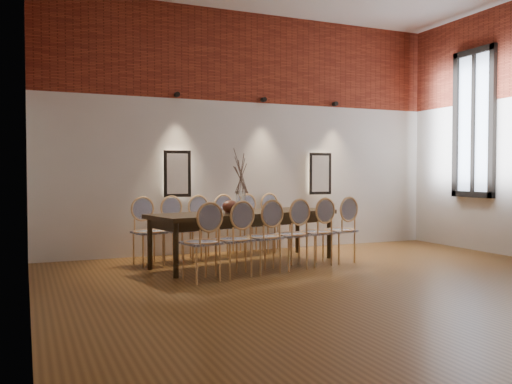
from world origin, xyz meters
name	(u,v)px	position (x,y,z in m)	size (l,w,h in m)	color
floor	(373,292)	(0.00, 0.00, -0.01)	(7.00, 7.00, 0.02)	brown
wall_back	(250,132)	(0.00, 3.55, 2.00)	(7.00, 0.10, 4.00)	silver
wall_left	(21,91)	(-3.55, 0.00, 2.00)	(0.10, 7.00, 4.00)	silver
brick_band_back	(251,58)	(0.00, 3.48, 3.25)	(7.00, 0.02, 1.50)	maroon
niche_left	(177,174)	(-1.30, 3.45, 1.30)	(0.36, 0.06, 0.66)	#FFEAC6
niche_right	(319,174)	(1.30, 3.45, 1.30)	(0.36, 0.06, 0.66)	#FFEAC6
spot_fixture_left	(177,95)	(-1.30, 3.42, 2.55)	(0.08, 0.08, 0.10)	black
spot_fixture_mid	(264,100)	(0.20, 3.42, 2.55)	(0.08, 0.08, 0.10)	black
spot_fixture_right	(335,104)	(1.60, 3.42, 2.55)	(0.08, 0.08, 0.10)	black
window_glass	(474,123)	(3.46, 2.00, 2.15)	(0.02, 0.78, 2.38)	silver
window_frame	(473,123)	(3.44, 2.00, 2.15)	(0.08, 0.90, 2.50)	black
window_mullion	(473,123)	(3.44, 2.00, 2.15)	(0.06, 0.06, 2.40)	black
dining_table	(245,238)	(-0.61, 2.26, 0.38)	(2.80, 0.90, 0.75)	#2F2110
chair_near_a	(201,243)	(-1.58, 1.28, 0.47)	(0.44, 0.44, 0.94)	#E8B774
chair_near_b	(233,240)	(-1.12, 1.39, 0.47)	(0.44, 0.44, 0.94)	#E8B774
chair_near_c	(263,237)	(-0.67, 1.50, 0.47)	(0.44, 0.44, 0.94)	#E8B774
chair_near_d	(290,235)	(-0.21, 1.61, 0.47)	(0.44, 0.44, 0.94)	#E8B774
chair_near_e	(315,232)	(0.24, 1.71, 0.47)	(0.44, 0.44, 0.94)	#E8B774
chair_near_f	(339,230)	(0.70, 1.82, 0.47)	(0.44, 0.44, 0.94)	#E8B774
chair_far_a	(149,232)	(-1.91, 2.70, 0.47)	(0.44, 0.44, 0.94)	#E8B774
chair_far_b	(178,230)	(-1.46, 2.81, 0.47)	(0.44, 0.44, 0.94)	#E8B774
chair_far_c	(205,228)	(-1.00, 2.92, 0.47)	(0.44, 0.44, 0.94)	#E8B774
chair_far_d	(230,226)	(-0.55, 3.03, 0.47)	(0.44, 0.44, 0.94)	#E8B774
chair_far_e	(254,225)	(-0.10, 3.14, 0.47)	(0.44, 0.44, 0.94)	#E8B774
chair_far_f	(277,223)	(0.36, 3.24, 0.47)	(0.44, 0.44, 0.94)	#E8B774
vase	(241,202)	(-0.68, 2.25, 0.90)	(0.14, 0.14, 0.30)	silver
dried_branches	(241,170)	(-0.68, 2.25, 1.35)	(0.50, 0.50, 0.70)	brown
bowl	(231,207)	(-0.87, 2.15, 0.84)	(0.24, 0.24, 0.18)	brown
book	(236,211)	(-0.75, 2.24, 0.77)	(0.26, 0.18, 0.03)	#902C74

